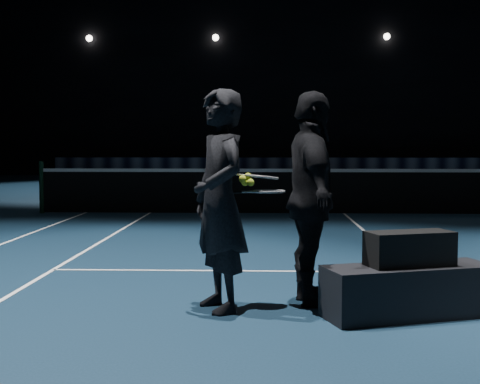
{
  "coord_description": "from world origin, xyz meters",
  "views": [
    {
      "loc": [
        -1.67,
        -13.94,
        1.44
      ],
      "look_at": [
        -1.89,
        -8.09,
        1.03
      ],
      "focal_mm": 50.0,
      "sensor_mm": 36.0,
      "label": 1
    }
  ],
  "objects_px": {
    "player_b": "(312,198)",
    "racket_lower": "(269,191)",
    "racket_bag": "(410,249)",
    "player_bench": "(409,291)",
    "tennis_balls": "(248,181)",
    "player_a": "(220,200)",
    "racket_upper": "(263,177)"
  },
  "relations": [
    {
      "from": "racket_bag",
      "to": "player_b",
      "type": "distance_m",
      "value": 0.97
    },
    {
      "from": "player_bench",
      "to": "racket_upper",
      "type": "relative_size",
      "value": 2.12
    },
    {
      "from": "racket_upper",
      "to": "player_bench",
      "type": "bearing_deg",
      "value": -35.79
    },
    {
      "from": "player_bench",
      "to": "player_a",
      "type": "bearing_deg",
      "value": 156.28
    },
    {
      "from": "racket_bag",
      "to": "player_b",
      "type": "bearing_deg",
      "value": 134.38
    },
    {
      "from": "racket_lower",
      "to": "racket_upper",
      "type": "bearing_deg",
      "value": 141.34
    },
    {
      "from": "racket_bag",
      "to": "player_a",
      "type": "xyz_separation_m",
      "value": [
        -1.6,
        0.16,
        0.39
      ]
    },
    {
      "from": "racket_lower",
      "to": "racket_upper",
      "type": "relative_size",
      "value": 1.0
    },
    {
      "from": "racket_upper",
      "to": "tennis_balls",
      "type": "relative_size",
      "value": 5.67
    },
    {
      "from": "player_a",
      "to": "racket_lower",
      "type": "bearing_deg",
      "value": 80.12
    },
    {
      "from": "racket_bag",
      "to": "racket_lower",
      "type": "relative_size",
      "value": 1.06
    },
    {
      "from": "player_b",
      "to": "tennis_balls",
      "type": "xyz_separation_m",
      "value": [
        -0.57,
        -0.17,
        0.17
      ]
    },
    {
      "from": "racket_lower",
      "to": "player_b",
      "type": "bearing_deg",
      "value": -0.0
    },
    {
      "from": "racket_bag",
      "to": "racket_lower",
      "type": "height_order",
      "value": "racket_lower"
    },
    {
      "from": "player_bench",
      "to": "player_a",
      "type": "height_order",
      "value": "player_a"
    },
    {
      "from": "racket_lower",
      "to": "racket_upper",
      "type": "height_order",
      "value": "racket_upper"
    },
    {
      "from": "player_b",
      "to": "racket_lower",
      "type": "distance_m",
      "value": 0.41
    },
    {
      "from": "racket_bag",
      "to": "tennis_balls",
      "type": "height_order",
      "value": "tennis_balls"
    },
    {
      "from": "player_a",
      "to": "racket_upper",
      "type": "xyz_separation_m",
      "value": [
        0.37,
        0.16,
        0.2
      ]
    },
    {
      "from": "racket_bag",
      "to": "player_a",
      "type": "distance_m",
      "value": 1.66
    },
    {
      "from": "racket_bag",
      "to": "player_b",
      "type": "relative_size",
      "value": 0.37
    },
    {
      "from": "player_bench",
      "to": "player_a",
      "type": "xyz_separation_m",
      "value": [
        -1.6,
        0.16,
        0.75
      ]
    },
    {
      "from": "player_bench",
      "to": "racket_lower",
      "type": "xyz_separation_m",
      "value": [
        -1.17,
        0.3,
        0.81
      ]
    },
    {
      "from": "player_a",
      "to": "racket_lower",
      "type": "relative_size",
      "value": 2.83
    },
    {
      "from": "player_bench",
      "to": "racket_lower",
      "type": "relative_size",
      "value": 2.12
    },
    {
      "from": "player_bench",
      "to": "player_b",
      "type": "relative_size",
      "value": 0.75
    },
    {
      "from": "player_a",
      "to": "player_bench",
      "type": "bearing_deg",
      "value": 57.07
    },
    {
      "from": "player_b",
      "to": "racket_upper",
      "type": "distance_m",
      "value": 0.49
    },
    {
      "from": "racket_bag",
      "to": "player_bench",
      "type": "bearing_deg",
      "value": -17.85
    },
    {
      "from": "player_bench",
      "to": "racket_lower",
      "type": "bearing_deg",
      "value": 147.9
    },
    {
      "from": "racket_lower",
      "to": "tennis_balls",
      "type": "relative_size",
      "value": 5.67
    },
    {
      "from": "racket_bag",
      "to": "player_b",
      "type": "height_order",
      "value": "player_b"
    }
  ]
}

